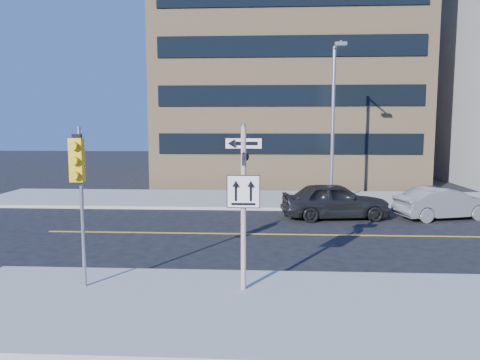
# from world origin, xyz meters

# --- Properties ---
(ground) EXTENTS (120.00, 120.00, 0.00)m
(ground) POSITION_xyz_m (0.00, 0.00, 0.00)
(ground) COLOR black
(ground) RESTS_ON ground
(sign_pole) EXTENTS (0.92, 0.92, 4.06)m
(sign_pole) POSITION_xyz_m (0.00, -2.51, 2.44)
(sign_pole) COLOR silver
(sign_pole) RESTS_ON near_sidewalk
(traffic_signal) EXTENTS (0.32, 0.45, 4.00)m
(traffic_signal) POSITION_xyz_m (-4.00, -2.66, 3.03)
(traffic_signal) COLOR gray
(traffic_signal) RESTS_ON near_sidewalk
(parked_car_a) EXTENTS (2.51, 4.98, 1.63)m
(parked_car_a) POSITION_xyz_m (3.65, 7.21, 0.81)
(parked_car_a) COLOR black
(parked_car_a) RESTS_ON ground
(parked_car_b) EXTENTS (2.61, 4.56, 1.42)m
(parked_car_b) POSITION_xyz_m (8.50, 7.40, 0.71)
(parked_car_b) COLOR slate
(parked_car_b) RESTS_ON ground
(streetlight_a) EXTENTS (0.55, 2.25, 8.00)m
(streetlight_a) POSITION_xyz_m (4.00, 10.76, 4.76)
(streetlight_a) COLOR gray
(streetlight_a) RESTS_ON far_sidewalk
(building_brick) EXTENTS (18.00, 18.00, 18.00)m
(building_brick) POSITION_xyz_m (2.00, 25.00, 9.00)
(building_brick) COLOR tan
(building_brick) RESTS_ON ground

